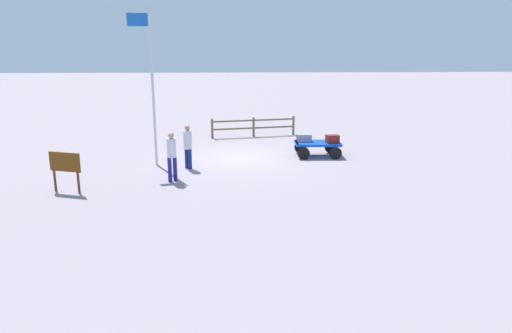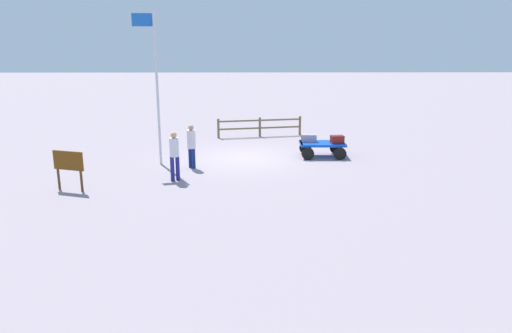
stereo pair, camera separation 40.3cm
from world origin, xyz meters
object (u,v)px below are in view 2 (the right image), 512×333
at_px(worker_lead, 174,153).
at_px(luggage_cart, 322,146).
at_px(flagpole, 155,80).
at_px(suitcase_tan, 337,139).
at_px(suitcase_grey, 309,138).
at_px(worker_trailing, 191,143).
at_px(suitcase_dark, 307,138).
at_px(signboard, 68,164).

bearing_deg(worker_lead, luggage_cart, -147.44).
height_order(worker_lead, flagpole, flagpole).
xyz_separation_m(luggage_cart, suitcase_tan, (-0.60, 0.17, 0.33)).
height_order(suitcase_grey, flagpole, flagpole).
distance_m(suitcase_grey, worker_trailing, 5.15).
relative_size(suitcase_grey, suitcase_tan, 1.11).
bearing_deg(suitcase_grey, suitcase_tan, 163.20).
height_order(suitcase_grey, suitcase_dark, suitcase_grey).
distance_m(suitcase_tan, worker_lead, 7.11).
xyz_separation_m(flagpole, signboard, (2.24, 3.45, -2.43)).
relative_size(worker_lead, signboard, 1.32).
bearing_deg(flagpole, suitcase_tan, -171.43).
bearing_deg(signboard, worker_lead, -160.93).
distance_m(worker_trailing, signboard, 4.61).
distance_m(luggage_cart, suitcase_tan, 0.71).
bearing_deg(worker_lead, signboard, 19.07).
bearing_deg(suitcase_tan, worker_trailing, 16.01).
bearing_deg(luggage_cart, worker_trailing, 19.44).
distance_m(worker_lead, worker_trailing, 1.78).
xyz_separation_m(suitcase_dark, flagpole, (6.01, 1.50, 2.57)).
relative_size(worker_trailing, flagpole, 0.29).
bearing_deg(luggage_cart, suitcase_grey, -17.76).
bearing_deg(worker_trailing, flagpole, -23.30).
xyz_separation_m(luggage_cart, flagpole, (6.62, 1.26, 2.86)).
distance_m(worker_lead, signboard, 3.43).
bearing_deg(suitcase_dark, suitcase_tan, 161.33).
relative_size(suitcase_tan, signboard, 0.43).
bearing_deg(signboard, suitcase_tan, -154.39).
bearing_deg(worker_lead, suitcase_tan, -151.24).
relative_size(luggage_cart, suitcase_tan, 3.37).
distance_m(suitcase_dark, suitcase_tan, 1.29).
height_order(suitcase_tan, worker_lead, worker_lead).
distance_m(luggage_cart, worker_trailing, 5.59).
xyz_separation_m(suitcase_grey, signboard, (8.34, 4.88, 0.12)).
bearing_deg(luggage_cart, signboard, 27.99).
relative_size(suitcase_grey, worker_trailing, 0.37).
height_order(suitcase_tan, flagpole, flagpole).
relative_size(luggage_cart, flagpole, 0.33).
bearing_deg(suitcase_grey, signboard, 30.33).
distance_m(suitcase_dark, worker_trailing, 5.09).
bearing_deg(suitcase_dark, suitcase_grey, 141.82).
xyz_separation_m(suitcase_dark, suitcase_tan, (-1.22, 0.41, 0.03)).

